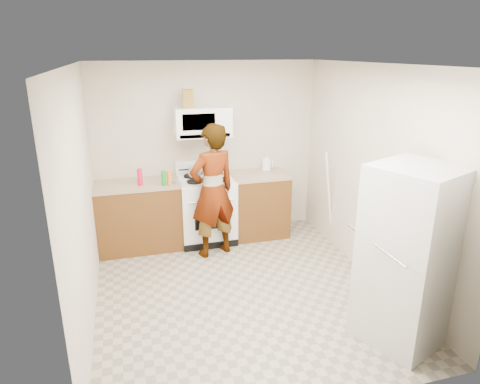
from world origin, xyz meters
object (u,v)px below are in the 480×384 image
object	(u,v)px
microwave	(202,122)
person	(213,191)
gas_range	(206,208)
saucepan	(196,172)
kettle	(266,164)
fridge	(408,256)

from	to	relation	value
microwave	person	distance (m)	1.00
gas_range	person	xyz separation A→B (m)	(0.00, -0.46, 0.40)
person	saucepan	xyz separation A→B (m)	(-0.12, 0.56, 0.12)
microwave	kettle	world-z (taller)	microwave
gas_range	person	world-z (taller)	person
fridge	kettle	bearing A→B (deg)	74.89
microwave	kettle	xyz separation A→B (m)	(0.96, 0.07, -0.68)
person	fridge	bearing A→B (deg)	102.61
gas_range	person	bearing A→B (deg)	-89.59
person	kettle	xyz separation A→B (m)	(0.96, 0.66, 0.13)
microwave	kettle	size ratio (longest dim) A/B	4.70
saucepan	gas_range	bearing A→B (deg)	-38.62
gas_range	person	size ratio (longest dim) A/B	0.64
fridge	saucepan	bearing A→B (deg)	95.21
gas_range	saucepan	world-z (taller)	gas_range
gas_range	kettle	distance (m)	1.12
gas_range	person	distance (m)	0.61
gas_range	saucepan	bearing A→B (deg)	141.38
gas_range	fridge	bearing A→B (deg)	-63.22
kettle	saucepan	distance (m)	1.09
kettle	saucepan	bearing A→B (deg)	-179.12
person	saucepan	distance (m)	0.58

